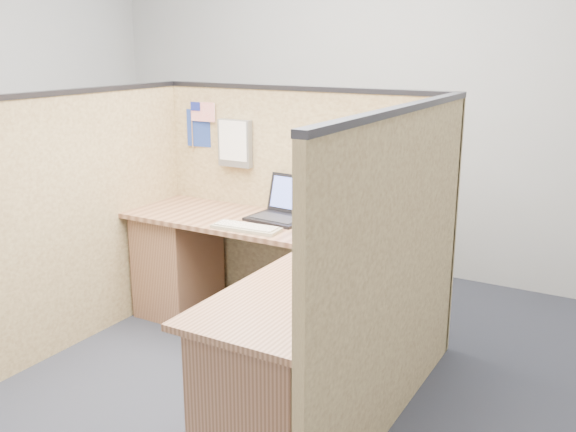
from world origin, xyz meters
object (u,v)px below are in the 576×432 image
Objects in this scene: laptop at (283,208)px; mouse at (329,240)px; l_desk at (265,303)px; keyboard at (246,228)px.

laptop is 3.65× the size of mouse.
l_desk is 5.23× the size of laptop.
l_desk is 0.47m from keyboard.
keyboard is at bearing 141.72° from l_desk.
mouse is (0.30, 0.19, 0.36)m from l_desk.
laptop is 0.34m from keyboard.
l_desk is 19.09× the size of mouse.
mouse is at bearing -3.31° from keyboard.
laptop is at bearing 145.16° from mouse.
mouse is (0.48, -0.34, -0.04)m from laptop.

